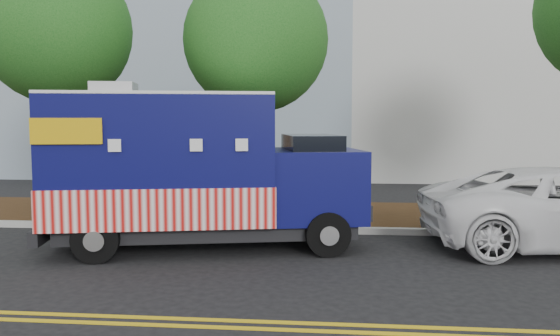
# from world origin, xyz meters

# --- Properties ---
(ground) EXTENTS (120.00, 120.00, 0.00)m
(ground) POSITION_xyz_m (0.00, 0.00, 0.00)
(ground) COLOR black
(ground) RESTS_ON ground
(curb) EXTENTS (120.00, 0.18, 0.15)m
(curb) POSITION_xyz_m (0.00, 1.40, 0.07)
(curb) COLOR #9E9E99
(curb) RESTS_ON ground
(mulch_strip) EXTENTS (120.00, 4.00, 0.15)m
(mulch_strip) POSITION_xyz_m (0.00, 3.50, 0.07)
(mulch_strip) COLOR black
(mulch_strip) RESTS_ON ground
(centerline_near) EXTENTS (120.00, 0.10, 0.01)m
(centerline_near) POSITION_xyz_m (0.00, -4.45, 0.01)
(centerline_near) COLOR gold
(centerline_near) RESTS_ON ground
(centerline_far) EXTENTS (120.00, 0.10, 0.01)m
(centerline_far) POSITION_xyz_m (0.00, -4.70, 0.01)
(centerline_far) COLOR gold
(centerline_far) RESTS_ON ground
(tree_a) EXTENTS (3.98, 3.98, 7.07)m
(tree_a) POSITION_xyz_m (-6.22, 2.94, 5.07)
(tree_a) COLOR #38281C
(tree_a) RESTS_ON ground
(tree_b) EXTENTS (3.82, 3.82, 6.69)m
(tree_b) POSITION_xyz_m (-0.83, 3.14, 4.77)
(tree_b) COLOR #38281C
(tree_b) RESTS_ON ground
(sign_post) EXTENTS (0.06, 0.06, 2.40)m
(sign_post) POSITION_xyz_m (-3.74, 1.56, 1.20)
(sign_post) COLOR #473828
(sign_post) RESTS_ON ground
(food_truck) EXTENTS (6.82, 3.63, 3.42)m
(food_truck) POSITION_xyz_m (-1.70, -0.34, 1.55)
(food_truck) COLOR black
(food_truck) RESTS_ON ground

